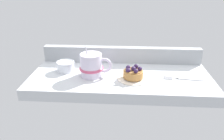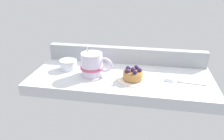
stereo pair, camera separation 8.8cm
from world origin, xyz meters
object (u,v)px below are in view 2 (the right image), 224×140
(raspberry_tart, at_px, (133,74))
(sugar_bowl, at_px, (68,64))
(coffee_mug, at_px, (93,65))
(dessert_fork, at_px, (184,82))
(dessert_plate, at_px, (133,79))

(raspberry_tart, xyz_separation_m, sugar_bowl, (-0.29, 0.06, -0.00))
(raspberry_tart, bearing_deg, coffee_mug, 173.52)
(raspberry_tart, xyz_separation_m, dessert_fork, (0.20, 0.01, -0.02))
(coffee_mug, xyz_separation_m, dessert_fork, (0.36, -0.01, -0.04))
(coffee_mug, xyz_separation_m, sugar_bowl, (-0.12, 0.04, -0.02))
(dessert_plate, xyz_separation_m, raspberry_tart, (-0.00, -0.00, 0.02))
(dessert_plate, relative_size, dessert_fork, 0.79)
(dessert_fork, height_order, sugar_bowl, sugar_bowl)
(dessert_plate, distance_m, sugar_bowl, 0.29)
(raspberry_tart, relative_size, dessert_fork, 0.49)
(coffee_mug, distance_m, dessert_fork, 0.37)
(dessert_fork, relative_size, sugar_bowl, 2.06)
(raspberry_tart, distance_m, sugar_bowl, 0.29)
(dessert_plate, xyz_separation_m, coffee_mug, (-0.17, 0.02, 0.04))
(dessert_plate, bearing_deg, raspberry_tart, -173.25)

